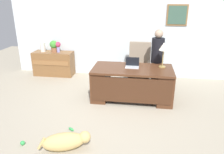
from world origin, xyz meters
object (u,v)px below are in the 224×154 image
Objects in this scene: person_standing at (157,60)px; vase_with_flowers at (58,46)px; dog_toy_bone at (71,129)px; vase_empty at (43,47)px; dog_toy_ball at (23,143)px; desk_lamp at (164,48)px; credenza at (54,64)px; armchair at (139,66)px; dog_lying at (66,141)px; desk at (132,83)px; potted_plant at (54,46)px; laptop at (132,65)px.

person_standing reaches higher than vase_with_flowers.
vase_empty is at bearing 121.83° from dog_toy_bone.
vase_empty is 3.76m from dog_toy_ball.
vase_empty is 3.57m from dog_toy_bone.
credenza is at bearing 159.68° from desk_lamp.
dog_lying is (-1.10, -3.11, -0.36)m from armchair.
vase_with_flowers is 4.19× the size of dog_toy_ball.
dog_lying is (1.61, -3.47, -0.22)m from credenza.
desk is 2.72m from dog_toy_ball.
person_standing is at bearing 103.35° from desk_lamp.
armchair is 3.06m from vase_empty.
dog_lying is at bearing -61.08° from vase_empty.
dog_toy_bone is at bearing -62.75° from credenza.
dog_toy_ball is (0.83, -3.48, -0.34)m from credenza.
vase_empty is 0.37m from potted_plant.
potted_plant is 3.41m from dog_toy_bone.
desk_lamp reaches higher than dog_toy_ball.
potted_plant reaches higher than dog_toy_bone.
vase_with_flowers is (-2.97, 0.77, 0.12)m from person_standing.
dog_toy_ball is at bearing -77.41° from potted_plant.
credenza is 3.59m from desk_lamp.
vase_with_flowers is at bearing 0.00° from potted_plant.
person_standing is 5.06× the size of laptop.
potted_plant is at bearing 1.50° from credenza.
vase_with_flowers is 1.15× the size of vase_empty.
vase_with_flowers is (-1.42, 3.47, 0.80)m from dog_lying.
person_standing reaches higher than desk.
desk is 24.37× the size of dog_toy_ball.
armchair is at bearing -7.53° from credenza.
credenza is at bearing 166.32° from person_standing.
dog_toy_bone is at bearing -63.60° from potted_plant.
armchair is at bearing -8.11° from vase_with_flowers.
dog_toy_bone is at bearing -127.13° from person_standing.
credenza is at bearing 117.25° from dog_toy_bone.
laptop is at bearing -99.48° from armchair.
dog_lying is 2.60× the size of laptop.
dog_lying is (-1.55, -2.70, -0.68)m from person_standing.
dog_toy_ball is 0.55× the size of dog_toy_bone.
potted_plant is (-2.49, 1.29, 0.10)m from laptop.
vase_empty reaches higher than dog_toy_ball.
dog_lying is 5.84× the size of dog_toy_bone.
vase_with_flowers is at bearing 114.27° from dog_toy_bone.
person_standing reaches higher than dog_toy_ball.
desk reaches higher than dog_toy_ball.
vase_with_flowers is at bearing 0.00° from vase_empty.
dog_lying is at bearing -65.90° from potted_plant.
person_standing is 1.94× the size of dog_lying.
dog_toy_ball is at bearing -130.03° from desk.
dog_toy_ball is (0.78, -3.48, -0.91)m from potted_plant.
armchair is (2.70, -0.36, 0.14)m from credenza.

